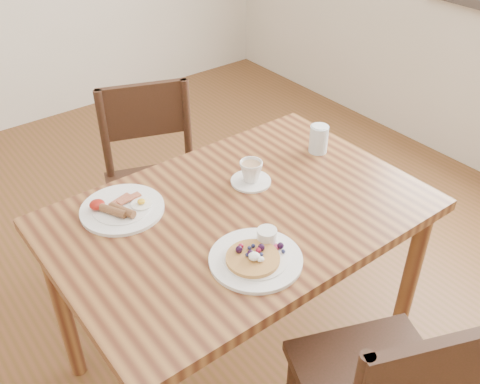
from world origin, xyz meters
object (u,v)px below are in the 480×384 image
(pancake_plate, at_px, (256,256))
(breakfast_plate, at_px, (121,208))
(chair_far, at_px, (155,179))
(dining_table, at_px, (240,233))
(teacup_saucer, at_px, (251,173))
(water_glass, at_px, (319,139))

(pancake_plate, bearing_deg, breakfast_plate, 114.17)
(pancake_plate, distance_m, breakfast_plate, 0.49)
(chair_far, distance_m, breakfast_plate, 0.62)
(dining_table, xyz_separation_m, chair_far, (0.05, 0.67, -0.16))
(chair_far, xyz_separation_m, teacup_saucer, (0.08, -0.56, 0.29))
(water_glass, bearing_deg, teacup_saucer, -178.67)
(breakfast_plate, distance_m, water_glass, 0.77)
(dining_table, bearing_deg, pancake_plate, -116.56)
(pancake_plate, height_order, breakfast_plate, pancake_plate)
(dining_table, distance_m, teacup_saucer, 0.21)
(dining_table, height_order, breakfast_plate, breakfast_plate)
(teacup_saucer, distance_m, water_glass, 0.33)
(chair_far, height_order, breakfast_plate, chair_far)
(pancake_plate, relative_size, teacup_saucer, 1.93)
(pancake_plate, xyz_separation_m, teacup_saucer, (0.23, 0.32, 0.02))
(chair_far, xyz_separation_m, water_glass, (0.41, -0.56, 0.31))
(pancake_plate, relative_size, breakfast_plate, 1.00)
(pancake_plate, xyz_separation_m, breakfast_plate, (-0.20, 0.44, -0.00))
(chair_far, relative_size, water_glass, 8.34)
(dining_table, distance_m, pancake_plate, 0.27)
(pancake_plate, bearing_deg, water_glass, 30.00)
(dining_table, distance_m, water_glass, 0.49)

